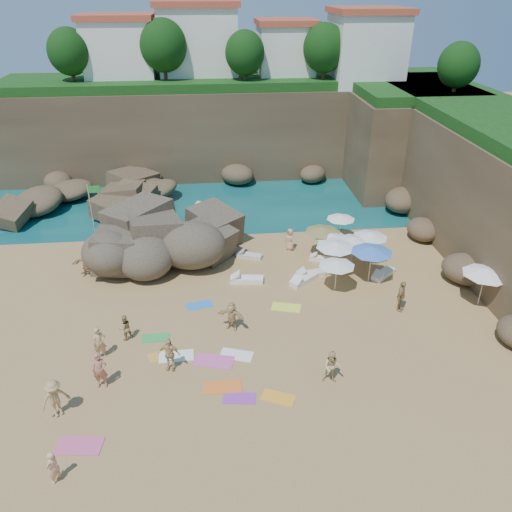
{
  "coord_description": "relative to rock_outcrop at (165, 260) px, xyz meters",
  "views": [
    {
      "loc": [
        -0.57,
        -23.06,
        16.45
      ],
      "look_at": [
        2.0,
        3.0,
        2.0
      ],
      "focal_mm": 35.0,
      "sensor_mm": 36.0,
      "label": 1
    }
  ],
  "objects": [
    {
      "name": "clifftop_trees",
      "position": [
        8.56,
        12.9,
        11.26
      ],
      "size": [
        35.6,
        23.82,
        4.4
      ],
      "color": "#11380F",
      "rests_on": "ground"
    },
    {
      "name": "rock_outcrop",
      "position": [
        0.0,
        0.0,
        0.0
      ],
      "size": [
        10.25,
        8.46,
        3.64
      ],
      "primitive_type": null,
      "rotation": [
        0.0,
        0.0,
        -0.2
      ],
      "color": "brown",
      "rests_on": "ground"
    },
    {
      "name": "seawater",
      "position": [
        3.78,
        23.38,
        0.0
      ],
      "size": [
        120.0,
        120.0,
        0.0
      ],
      "primitive_type": "plane",
      "color": "#0C4751",
      "rests_on": "ground"
    },
    {
      "name": "towel_3",
      "position": [
        -0.01,
        -8.4,
        0.01
      ],
      "size": [
        1.48,
        0.78,
        0.03
      ],
      "primitive_type": "cube",
      "rotation": [
        0.0,
        0.0,
        0.04
      ],
      "color": "green",
      "rests_on": "ground"
    },
    {
      "name": "lounger_5",
      "position": [
        13.94,
        -3.45,
        0.15
      ],
      "size": [
        1.86,
        1.72,
        0.3
      ],
      "primitive_type": "cube",
      "rotation": [
        0.0,
        0.0,
        0.71
      ],
      "color": "white",
      "rests_on": "ground"
    },
    {
      "name": "parasol_1",
      "position": [
        13.47,
        -1.49,
        2.0
      ],
      "size": [
        2.3,
        2.3,
        2.18
      ],
      "color": "silver",
      "rests_on": "ground"
    },
    {
      "name": "cliff_back",
      "position": [
        5.78,
        18.38,
        4.0
      ],
      "size": [
        44.0,
        8.0,
        8.0
      ],
      "primitive_type": "cube",
      "color": "brown",
      "rests_on": "ground"
    },
    {
      "name": "ground",
      "position": [
        3.78,
        -6.62,
        0.0
      ],
      "size": [
        120.0,
        120.0,
        0.0
      ],
      "primitive_type": "plane",
      "color": "tan",
      "rests_on": "ground"
    },
    {
      "name": "towel_12",
      "position": [
        7.27,
        -6.29,
        0.01
      ],
      "size": [
        1.82,
        1.24,
        0.03
      ],
      "primitive_type": "cube",
      "rotation": [
        0.0,
        0.0,
        -0.27
      ],
      "color": "#EEFB42",
      "rests_on": "ground"
    },
    {
      "name": "person_stand_5",
      "position": [
        -4.77,
        -1.47,
        0.91
      ],
      "size": [
        1.69,
        0.5,
        1.81
      ],
      "primitive_type": "imported",
      "rotation": [
        0.0,
        0.0,
        -0.01
      ],
      "color": "tan",
      "rests_on": "ground"
    },
    {
      "name": "cliff_right",
      "position": [
        22.78,
        1.38,
        4.0
      ],
      "size": [
        8.0,
        30.0,
        8.0
      ],
      "primitive_type": "cube",
      "color": "brown",
      "rests_on": "ground"
    },
    {
      "name": "parasol_8",
      "position": [
        18.38,
        -7.08,
        2.22
      ],
      "size": [
        2.56,
        2.56,
        2.42
      ],
      "color": "silver",
      "rests_on": "ground"
    },
    {
      "name": "towel_2",
      "position": [
        3.38,
        -12.37,
        0.02
      ],
      "size": [
        1.75,
        0.88,
        0.03
      ],
      "primitive_type": "cube",
      "rotation": [
        0.0,
        0.0,
        -0.0
      ],
      "color": "orange",
      "rests_on": "ground"
    },
    {
      "name": "person_stand_6",
      "position": [
        -3.04,
        -16.68,
        0.74
      ],
      "size": [
        0.56,
        0.65,
        1.49
      ],
      "primitive_type": "imported",
      "rotation": [
        0.0,
        0.0,
        4.24
      ],
      "color": "#E4A681",
      "rests_on": "ground"
    },
    {
      "name": "person_stand_1",
      "position": [
        -1.51,
        -8.3,
        0.73
      ],
      "size": [
        0.89,
        0.85,
        1.45
      ],
      "primitive_type": "imported",
      "rotation": [
        0.0,
        0.0,
        3.75
      ],
      "color": "#A38551",
      "rests_on": "ground"
    },
    {
      "name": "parasol_4",
      "position": [
        12.4,
        1.92,
        1.77
      ],
      "size": [
        2.03,
        2.03,
        1.92
      ],
      "color": "silver",
      "rests_on": "ground"
    },
    {
      "name": "parasol_9",
      "position": [
        12.26,
        -1.93,
        1.96
      ],
      "size": [
        2.26,
        2.26,
        2.13
      ],
      "color": "silver",
      "rests_on": "ground"
    },
    {
      "name": "person_stand_2",
      "position": [
        2.33,
        5.87,
        0.88
      ],
      "size": [
        1.22,
        0.72,
        1.77
      ],
      "primitive_type": "imported",
      "rotation": [
        0.0,
        0.0,
        2.91
      ],
      "color": "#DFB97F",
      "rests_on": "ground"
    },
    {
      "name": "parasol_2",
      "position": [
        10.83,
        -2.91,
        2.15
      ],
      "size": [
        2.48,
        2.48,
        2.34
      ],
      "color": "silver",
      "rests_on": "ground"
    },
    {
      "name": "clifftop_buildings",
      "position": [
        6.75,
        19.17,
        11.24
      ],
      "size": [
        28.48,
        9.48,
        7.0
      ],
      "color": "white",
      "rests_on": "cliff_back"
    },
    {
      "name": "parasol_11",
      "position": [
        10.49,
        -4.73,
        1.87
      ],
      "size": [
        2.16,
        2.16,
        2.04
      ],
      "color": "silver",
      "rests_on": "ground"
    },
    {
      "name": "lounger_2",
      "position": [
        8.78,
        -3.62,
        0.16
      ],
      "size": [
        1.97,
        1.79,
        0.31
      ],
      "primitive_type": "cube",
      "rotation": [
        0.0,
        0.0,
        0.69
      ],
      "color": "silver",
      "rests_on": "ground"
    },
    {
      "name": "towel_4",
      "position": [
        0.51,
        -9.8,
        0.01
      ],
      "size": [
        1.66,
        1.22,
        0.03
      ],
      "primitive_type": "cube",
      "rotation": [
        0.0,
        0.0,
        0.35
      ],
      "color": "gold",
      "rests_on": "ground"
    },
    {
      "name": "towel_9",
      "position": [
        3.04,
        -10.53,
        0.02
      ],
      "size": [
        2.08,
        1.4,
        0.03
      ],
      "primitive_type": "cube",
      "rotation": [
        0.0,
        0.0,
        -0.25
      ],
      "color": "#DE56A5",
      "rests_on": "ground"
    },
    {
      "name": "person_stand_4",
      "position": [
        8.57,
        0.69,
        0.8
      ],
      "size": [
        0.75,
        0.89,
        1.6
      ],
      "primitive_type": "imported",
      "rotation": [
        0.0,
        0.0,
        -1.06
      ],
      "color": "tan",
      "rests_on": "ground"
    },
    {
      "name": "person_lie_3",
      "position": [
        4.06,
        -7.95,
        0.22
      ],
      "size": [
        2.08,
        2.13,
        0.43
      ],
      "primitive_type": "imported",
      "rotation": [
        0.0,
        0.0,
        -0.48
      ],
      "color": "tan",
      "rests_on": "ground"
    },
    {
      "name": "person_lie_5",
      "position": [
        8.43,
        -12.46,
        0.32
      ],
      "size": [
        1.25,
        1.83,
        0.63
      ],
      "primitive_type": "imported",
      "rotation": [
        0.0,
        0.0,
        -0.28
      ],
      "color": "#D8B67A",
      "rests_on": "ground"
    },
    {
      "name": "towel_6",
      "position": [
        4.1,
        -13.15,
        0.01
      ],
      "size": [
        1.55,
        0.91,
        0.03
      ],
      "primitive_type": "cube",
      "rotation": [
        0.0,
        0.0,
        -0.13
      ],
      "color": "purple",
      "rests_on": "ground"
    },
    {
      "name": "lounger_3",
      "position": [
        5.24,
        -3.26,
        0.16
      ],
      "size": [
        2.11,
        0.92,
        0.32
      ],
      "primitive_type": "cube",
      "rotation": [
        0.0,
        0.0,
        -0.12
      ],
      "color": "white",
      "rests_on": "ground"
    },
    {
      "name": "marina_masts",
      "position": [
        -12.72,
        23.38,
        3.0
      ],
      "size": [
        3.1,
        0.1,
        6.0
      ],
      "color": "white",
      "rests_on": "ground"
    },
    {
      "name": "towel_5",
      "position": [
        1.15,
        -9.98,
        0.02
      ],
      "size": [
        1.75,
        0.92,
        0.03
      ],
      "primitive_type": "cube",
      "rotation": [
        0.0,
        0.0,
        0.03
      ],
      "color": "white",
      "rests_on": "ground"
    },
    {
      "name": "towel_10",
      "position": [
        5.84,
        -13.29,
        0.01
      ],
      "size": [
        1.67,
        1.29,
        0.03
      ],
      "primitive_type": "cube",
      "rotation": [
        0.0,
        0.0,
        -0.42
      ],
      "color": "#FFA428",
      "rests_on": "ground"
    },
    {
      "name": "parasol_0",
      "position": [
        11.0,
        -1.24,
        1.91
      ],
      "size": [
        2.2,
        2.2,
        2.08
      ],
      "color": "silver",
      "rests_on": "ground"
    },
    {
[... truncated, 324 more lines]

